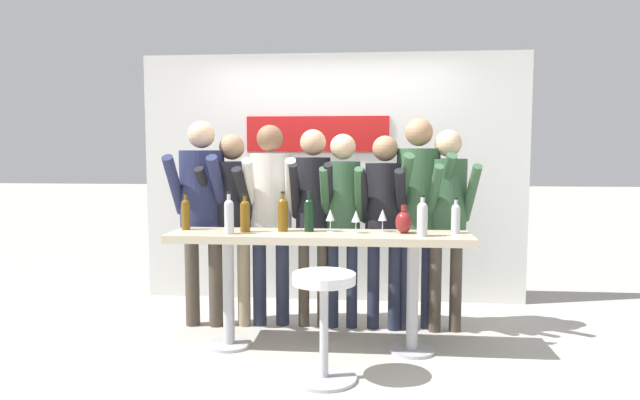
# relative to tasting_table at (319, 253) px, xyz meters

# --- Properties ---
(ground_plane) EXTENTS (40.00, 40.00, 0.00)m
(ground_plane) POSITION_rel_tasting_table_xyz_m (0.00, 0.00, -0.76)
(ground_plane) COLOR #B2ADA3
(back_wall) EXTENTS (3.94, 0.12, 2.54)m
(back_wall) POSITION_rel_tasting_table_xyz_m (-0.00, 1.51, 0.51)
(back_wall) COLOR silver
(back_wall) RESTS_ON ground_plane
(tasting_table) EXTENTS (2.34, 0.50, 0.92)m
(tasting_table) POSITION_rel_tasting_table_xyz_m (0.00, 0.00, 0.00)
(tasting_table) COLOR beige
(tasting_table) RESTS_ON ground_plane
(bar_stool) EXTENTS (0.45, 0.45, 0.74)m
(bar_stool) POSITION_rel_tasting_table_xyz_m (0.09, -0.60, -0.27)
(bar_stool) COLOR #B2B2B7
(bar_stool) RESTS_ON ground_plane
(person_far_left) EXTENTS (0.47, 0.57, 1.82)m
(person_far_left) POSITION_rel_tasting_table_xyz_m (-1.08, 0.49, 0.36)
(person_far_left) COLOR #473D33
(person_far_left) RESTS_ON ground_plane
(person_left) EXTENTS (0.47, 0.58, 1.70)m
(person_left) POSITION_rel_tasting_table_xyz_m (-0.82, 0.54, 0.29)
(person_left) COLOR gray
(person_left) RESTS_ON ground_plane
(person_center_left) EXTENTS (0.49, 0.60, 1.78)m
(person_center_left) POSITION_rel_tasting_table_xyz_m (-0.48, 0.57, 0.34)
(person_center_left) COLOR #23283D
(person_center_left) RESTS_ON ground_plane
(person_center) EXTENTS (0.37, 0.52, 1.74)m
(person_center) POSITION_rel_tasting_table_xyz_m (-0.11, 0.57, 0.34)
(person_center) COLOR #473D33
(person_center) RESTS_ON ground_plane
(person_center_right) EXTENTS (0.36, 0.50, 1.70)m
(person_center_right) POSITION_rel_tasting_table_xyz_m (0.15, 0.55, 0.31)
(person_center_right) COLOR #23283D
(person_center_right) RESTS_ON ground_plane
(person_right) EXTENTS (0.45, 0.56, 1.69)m
(person_right) POSITION_rel_tasting_table_xyz_m (0.51, 0.54, 0.29)
(person_right) COLOR #23283D
(person_right) RESTS_ON ground_plane
(person_far_right) EXTENTS (0.52, 0.63, 1.84)m
(person_far_right) POSITION_rel_tasting_table_xyz_m (0.80, 0.58, 0.38)
(person_far_right) COLOR #23283D
(person_far_right) RESTS_ON ground_plane
(person_rightmost) EXTENTS (0.43, 0.56, 1.73)m
(person_rightmost) POSITION_rel_tasting_table_xyz_m (1.04, 0.52, 0.32)
(person_rightmost) COLOR #473D33
(person_rightmost) RESTS_ON ground_plane
(wine_bottle_0) EXTENTS (0.08, 0.08, 0.32)m
(wine_bottle_0) POSITION_rel_tasting_table_xyz_m (-0.29, 0.07, 0.31)
(wine_bottle_0) COLOR brown
(wine_bottle_0) RESTS_ON tasting_table
(wine_bottle_1) EXTENTS (0.08, 0.08, 0.31)m
(wine_bottle_1) POSITION_rel_tasting_table_xyz_m (0.78, -0.09, 0.30)
(wine_bottle_1) COLOR #B7BCC1
(wine_bottle_1) RESTS_ON tasting_table
(wine_bottle_2) EXTENTS (0.07, 0.07, 0.30)m
(wine_bottle_2) POSITION_rel_tasting_table_xyz_m (-1.09, 0.08, 0.30)
(wine_bottle_2) COLOR brown
(wine_bottle_2) RESTS_ON tasting_table
(wine_bottle_3) EXTENTS (0.08, 0.08, 0.30)m
(wine_bottle_3) POSITION_rel_tasting_table_xyz_m (-0.58, 0.00, 0.30)
(wine_bottle_3) COLOR brown
(wine_bottle_3) RESTS_ON tasting_table
(wine_bottle_4) EXTENTS (0.07, 0.07, 0.32)m
(wine_bottle_4) POSITION_rel_tasting_table_xyz_m (-0.09, 0.07, 0.30)
(wine_bottle_4) COLOR black
(wine_bottle_4) RESTS_ON tasting_table
(wine_bottle_5) EXTENTS (0.07, 0.07, 0.32)m
(wine_bottle_5) POSITION_rel_tasting_table_xyz_m (-0.68, -0.12, 0.31)
(wine_bottle_5) COLOR #B7BCC1
(wine_bottle_5) RESTS_ON tasting_table
(wine_bottle_6) EXTENTS (0.07, 0.07, 0.28)m
(wine_bottle_6) POSITION_rel_tasting_table_xyz_m (1.05, 0.08, 0.29)
(wine_bottle_6) COLOR #B7BCC1
(wine_bottle_6) RESTS_ON tasting_table
(wine_glass_0) EXTENTS (0.07, 0.07, 0.18)m
(wine_glass_0) POSITION_rel_tasting_table_xyz_m (0.08, 0.08, 0.28)
(wine_glass_0) COLOR silver
(wine_glass_0) RESTS_ON tasting_table
(wine_glass_1) EXTENTS (0.07, 0.07, 0.18)m
(wine_glass_1) POSITION_rel_tasting_table_xyz_m (0.49, 0.12, 0.28)
(wine_glass_1) COLOR silver
(wine_glass_1) RESTS_ON tasting_table
(wine_glass_2) EXTENTS (0.07, 0.07, 0.18)m
(wine_glass_2) POSITION_rel_tasting_table_xyz_m (0.28, 0.02, 0.28)
(wine_glass_2) COLOR silver
(wine_glass_2) RESTS_ON tasting_table
(decorative_vase) EXTENTS (0.13, 0.13, 0.22)m
(decorative_vase) POSITION_rel_tasting_table_xyz_m (0.65, 0.05, 0.25)
(decorative_vase) COLOR maroon
(decorative_vase) RESTS_ON tasting_table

